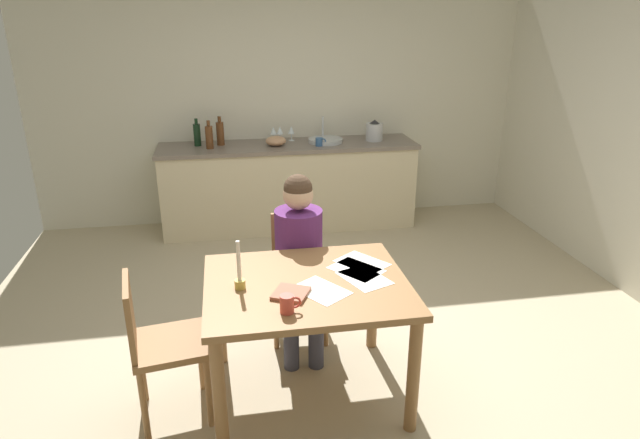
% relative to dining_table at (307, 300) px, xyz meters
% --- Properties ---
extents(ground_plane, '(5.20, 5.20, 0.04)m').
position_rel_dining_table_xyz_m(ground_plane, '(0.24, 0.55, -0.66)').
color(ground_plane, tan).
extents(wall_back, '(5.20, 0.12, 2.60)m').
position_rel_dining_table_xyz_m(wall_back, '(0.24, 3.15, 0.66)').
color(wall_back, beige).
rests_on(wall_back, ground).
extents(kitchen_counter, '(2.65, 0.64, 0.90)m').
position_rel_dining_table_xyz_m(kitchen_counter, '(0.24, 2.79, -0.18)').
color(kitchen_counter, beige).
rests_on(kitchen_counter, ground).
extents(dining_table, '(1.14, 0.94, 0.75)m').
position_rel_dining_table_xyz_m(dining_table, '(0.00, 0.00, 0.00)').
color(dining_table, olive).
rests_on(dining_table, ground).
extents(chair_at_table, '(0.43, 0.43, 0.86)m').
position_rel_dining_table_xyz_m(chair_at_table, '(0.05, 0.71, -0.16)').
color(chair_at_table, olive).
rests_on(chair_at_table, ground).
extents(person_seated, '(0.34, 0.61, 1.19)m').
position_rel_dining_table_xyz_m(person_seated, '(0.04, 0.56, 0.04)').
color(person_seated, '#592666').
rests_on(person_seated, ground).
extents(chair_side_empty, '(0.46, 0.46, 0.87)m').
position_rel_dining_table_xyz_m(chair_side_empty, '(-0.83, -0.06, -0.15)').
color(chair_side_empty, olive).
rests_on(chair_side_empty, ground).
extents(coffee_mug, '(0.11, 0.07, 0.10)m').
position_rel_dining_table_xyz_m(coffee_mug, '(-0.14, -0.31, 0.16)').
color(coffee_mug, '#D84C3F').
rests_on(coffee_mug, dining_table).
extents(candlestick, '(0.06, 0.06, 0.28)m').
position_rel_dining_table_xyz_m(candlestick, '(-0.37, -0.01, 0.19)').
color(candlestick, gold).
rests_on(candlestick, dining_table).
extents(book_magazine, '(0.24, 0.24, 0.02)m').
position_rel_dining_table_xyz_m(book_magazine, '(-0.11, -0.13, 0.12)').
color(book_magazine, '#985B44').
rests_on(book_magazine, dining_table).
extents(paper_letter, '(0.34, 0.36, 0.00)m').
position_rel_dining_table_xyz_m(paper_letter, '(0.06, -0.11, 0.11)').
color(paper_letter, white).
rests_on(paper_letter, dining_table).
extents(paper_bill, '(0.35, 0.36, 0.00)m').
position_rel_dining_table_xyz_m(paper_bill, '(0.37, 0.19, 0.11)').
color(paper_bill, white).
rests_on(paper_bill, dining_table).
extents(paper_envelope, '(0.31, 0.35, 0.00)m').
position_rel_dining_table_xyz_m(paper_envelope, '(0.33, -0.01, 0.11)').
color(paper_envelope, white).
rests_on(paper_envelope, dining_table).
extents(paper_receipt, '(0.35, 0.36, 0.00)m').
position_rel_dining_table_xyz_m(paper_receipt, '(0.31, 0.11, 0.11)').
color(paper_receipt, white).
rests_on(paper_receipt, dining_table).
extents(sink_unit, '(0.36, 0.36, 0.24)m').
position_rel_dining_table_xyz_m(sink_unit, '(0.63, 2.80, 0.29)').
color(sink_unit, '#B2B7BC').
rests_on(sink_unit, kitchen_counter).
extents(bottle_oil, '(0.07, 0.07, 0.28)m').
position_rel_dining_table_xyz_m(bottle_oil, '(-0.68, 2.86, 0.38)').
color(bottle_oil, black).
rests_on(bottle_oil, kitchen_counter).
extents(bottle_vinegar, '(0.07, 0.07, 0.28)m').
position_rel_dining_table_xyz_m(bottle_vinegar, '(-0.56, 2.72, 0.38)').
color(bottle_vinegar, '#593319').
rests_on(bottle_vinegar, kitchen_counter).
extents(bottle_wine_red, '(0.08, 0.08, 0.29)m').
position_rel_dining_table_xyz_m(bottle_wine_red, '(-0.45, 2.86, 0.39)').
color(bottle_wine_red, '#593319').
rests_on(bottle_wine_red, kitchen_counter).
extents(mixing_bowl, '(0.21, 0.21, 0.09)m').
position_rel_dining_table_xyz_m(mixing_bowl, '(0.11, 2.74, 0.31)').
color(mixing_bowl, tan).
rests_on(mixing_bowl, kitchen_counter).
extents(stovetop_kettle, '(0.18, 0.18, 0.22)m').
position_rel_dining_table_xyz_m(stovetop_kettle, '(1.15, 2.79, 0.36)').
color(stovetop_kettle, '#B7BABF').
rests_on(stovetop_kettle, kitchen_counter).
extents(wine_glass_near_sink, '(0.07, 0.07, 0.15)m').
position_rel_dining_table_xyz_m(wine_glass_near_sink, '(0.29, 2.94, 0.37)').
color(wine_glass_near_sink, silver).
rests_on(wine_glass_near_sink, kitchen_counter).
extents(wine_glass_by_kettle, '(0.07, 0.07, 0.15)m').
position_rel_dining_table_xyz_m(wine_glass_by_kettle, '(0.17, 2.94, 0.37)').
color(wine_glass_by_kettle, silver).
rests_on(wine_glass_by_kettle, kitchen_counter).
extents(wine_glass_back_left, '(0.07, 0.07, 0.15)m').
position_rel_dining_table_xyz_m(wine_glass_back_left, '(0.10, 2.94, 0.37)').
color(wine_glass_back_left, silver).
rests_on(wine_glass_back_left, kitchen_counter).
extents(teacup_on_counter, '(0.11, 0.07, 0.09)m').
position_rel_dining_table_xyz_m(teacup_on_counter, '(0.54, 2.64, 0.31)').
color(teacup_on_counter, '#33598C').
rests_on(teacup_on_counter, kitchen_counter).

